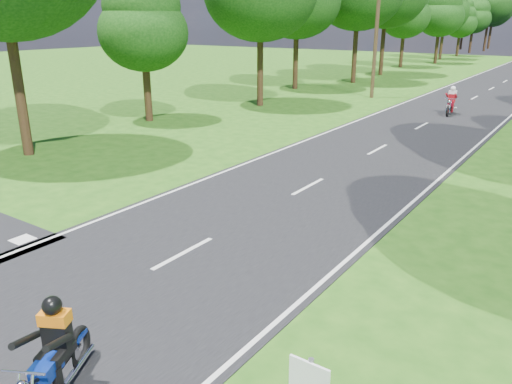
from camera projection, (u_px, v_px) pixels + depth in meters
The scene contains 5 objects.
ground at pixel (116, 290), 10.10m from camera, with size 160.00×160.00×0.00m, color #205012.
road_markings at pixel (511, 77), 47.59m from camera, with size 7.40×140.00×0.01m.
telegraph_pole at pixel (376, 37), 33.77m from camera, with size 1.20×0.26×8.00m.
rider_near_blue at pixel (51, 353), 6.94m from camera, with size 0.62×1.85×1.54m, color #0D2A95, non-canonical shape.
rider_far_red at pixel (451, 100), 28.52m from camera, with size 0.64×1.92×1.60m, color maroon, non-canonical shape.
Camera 1 is at (7.39, -5.71, 5.18)m, focal length 35.00 mm.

